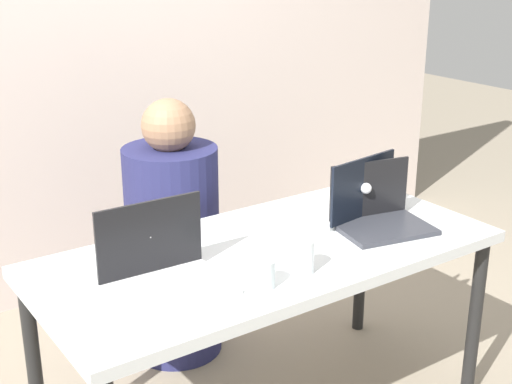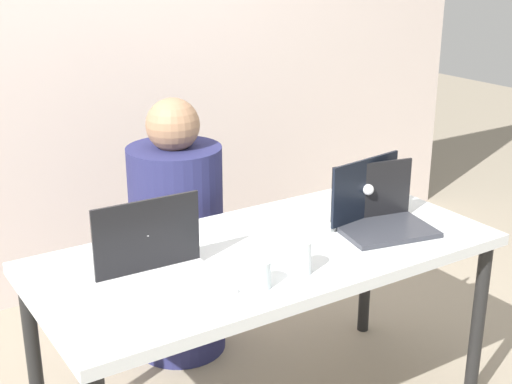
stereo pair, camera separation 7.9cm
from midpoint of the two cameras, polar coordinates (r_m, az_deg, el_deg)
name	(u,v)px [view 2 (the right image)]	position (r m, az deg, el deg)	size (l,w,h in m)	color
back_wall	(101,51)	(3.53, -11.66, 10.99)	(4.50, 0.10, 2.38)	beige
desk	(268,265)	(2.45, 1.86, -5.89)	(1.57, 0.73, 0.70)	silver
person_at_center	(177,243)	(3.00, -5.55, -4.09)	(0.43, 0.43, 1.11)	navy
laptop_front_left	(159,269)	(2.16, -6.69, -6.16)	(0.35, 0.30, 0.25)	silver
laptop_front_right	(381,216)	(2.61, 10.83, -1.88)	(0.36, 0.30, 0.23)	#33343C
laptop_back_right	(348,203)	(2.70, 8.17, -0.87)	(0.37, 0.31, 0.24)	silver
water_glass_left	(259,276)	(2.14, 1.34, -6.72)	(0.07, 0.07, 0.09)	silver
water_glass_center	(300,259)	(2.24, 4.56, -5.37)	(0.07, 0.07, 0.11)	white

